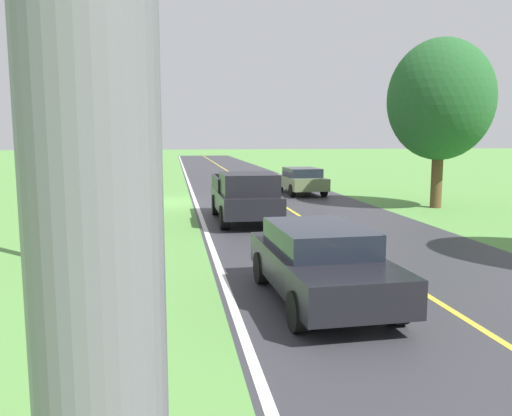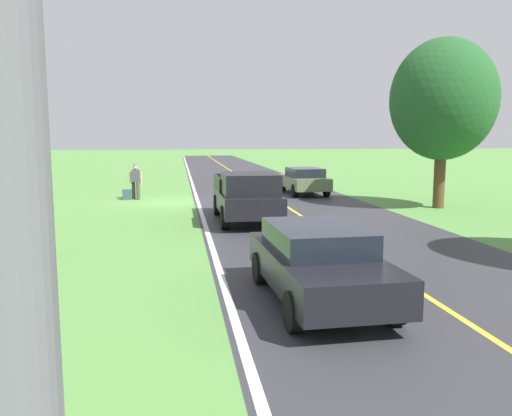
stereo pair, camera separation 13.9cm
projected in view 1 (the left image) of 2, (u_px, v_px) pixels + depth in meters
ground_plane at (168, 202)px, 24.41m from camera, size 200.00×200.00×0.00m
road_surface at (274, 200)px, 25.22m from camera, size 7.99×120.00×0.00m
lane_edge_line at (195, 202)px, 24.62m from camera, size 0.16×117.60×0.00m
lane_centre_line at (274, 200)px, 25.22m from camera, size 0.14×117.60×0.00m
hitchhiker_walking at (133, 180)px, 25.34m from camera, size 0.62×0.51×1.75m
suitcase_carried at (125, 195)px, 25.27m from camera, size 0.47×0.23×0.51m
pickup_truck_passing at (245, 195)px, 18.68m from camera, size 2.10×5.40×1.82m
tree_far_side_near at (440, 100)px, 21.96m from camera, size 4.44×4.44×7.18m
sedan_ahead_same_lane at (321, 261)px, 9.71m from camera, size 2.06×4.47×1.41m
sedan_near_oncoming at (301, 180)px, 27.84m from camera, size 2.00×4.44×1.41m
utility_pole_roadside at (36, 111)px, 12.49m from camera, size 0.28×0.28×7.34m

